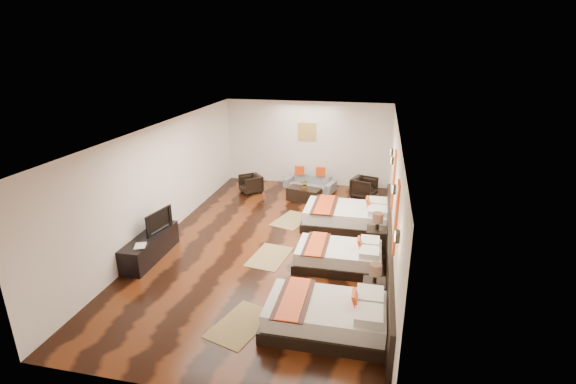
% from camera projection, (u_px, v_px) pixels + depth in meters
% --- Properties ---
extents(floor, '(5.50, 9.50, 0.01)m').
position_uv_depth(floor, '(273.00, 243.00, 10.23)').
color(floor, black).
rests_on(floor, ground).
extents(ceiling, '(5.50, 9.50, 0.01)m').
position_uv_depth(ceiling, '(271.00, 129.00, 9.29)').
color(ceiling, white).
rests_on(ceiling, floor).
extents(back_wall, '(5.50, 0.01, 2.80)m').
position_uv_depth(back_wall, '(307.00, 143.00, 14.14)').
color(back_wall, silver).
rests_on(back_wall, floor).
extents(left_wall, '(0.01, 9.50, 2.80)m').
position_uv_depth(left_wall, '(163.00, 181.00, 10.31)').
color(left_wall, silver).
rests_on(left_wall, floor).
extents(right_wall, '(0.01, 9.50, 2.80)m').
position_uv_depth(right_wall, '(394.00, 197.00, 9.21)').
color(right_wall, silver).
rests_on(right_wall, floor).
extents(headboard_panel, '(0.08, 6.60, 0.90)m').
position_uv_depth(headboard_panel, '(389.00, 253.00, 8.80)').
color(headboard_panel, black).
rests_on(headboard_panel, floor).
extents(bed_near, '(2.06, 1.30, 0.79)m').
position_uv_depth(bed_near, '(327.00, 316.00, 7.06)').
color(bed_near, black).
rests_on(bed_near, floor).
extents(bed_mid, '(1.87, 1.17, 0.71)m').
position_uv_depth(bed_mid, '(340.00, 256.00, 9.09)').
color(bed_mid, black).
rests_on(bed_mid, floor).
extents(bed_far, '(2.26, 1.42, 0.86)m').
position_uv_depth(bed_far, '(348.00, 216.00, 11.03)').
color(bed_far, black).
rests_on(bed_far, floor).
extents(nightstand_a, '(0.42, 0.42, 0.83)m').
position_uv_depth(nightstand_a, '(374.00, 290.00, 7.76)').
color(nightstand_a, black).
rests_on(nightstand_a, floor).
extents(nightstand_b, '(0.46, 0.46, 0.92)m').
position_uv_depth(nightstand_b, '(376.00, 237.00, 9.81)').
color(nightstand_b, black).
rests_on(nightstand_b, floor).
extents(jute_mat_near, '(1.07, 1.37, 0.01)m').
position_uv_depth(jute_mat_near, '(241.00, 324.00, 7.27)').
color(jute_mat_near, olive).
rests_on(jute_mat_near, floor).
extents(jute_mat_mid, '(0.91, 1.29, 0.01)m').
position_uv_depth(jute_mat_mid, '(270.00, 257.00, 9.56)').
color(jute_mat_mid, olive).
rests_on(jute_mat_mid, floor).
extents(jute_mat_far, '(1.07, 1.37, 0.01)m').
position_uv_depth(jute_mat_far, '(292.00, 220.00, 11.54)').
color(jute_mat_far, olive).
rests_on(jute_mat_far, floor).
extents(tv_console, '(0.50, 1.80, 0.55)m').
position_uv_depth(tv_console, '(150.00, 246.00, 9.45)').
color(tv_console, black).
rests_on(tv_console, floor).
extents(tv, '(0.26, 0.87, 0.50)m').
position_uv_depth(tv, '(156.00, 220.00, 9.52)').
color(tv, black).
rests_on(tv, tv_console).
extents(book, '(0.33, 0.37, 0.03)m').
position_uv_depth(book, '(135.00, 246.00, 8.81)').
color(book, black).
rests_on(book, tv_console).
extents(figurine, '(0.34, 0.34, 0.31)m').
position_uv_depth(figurine, '(163.00, 217.00, 9.94)').
color(figurine, brown).
rests_on(figurine, tv_console).
extents(sofa, '(1.79, 1.05, 0.49)m').
position_uv_depth(sofa, '(310.00, 182.00, 13.88)').
color(sofa, slate).
rests_on(sofa, floor).
extents(armchair_left, '(0.89, 0.89, 0.58)m').
position_uv_depth(armchair_left, '(251.00, 184.00, 13.59)').
color(armchair_left, black).
rests_on(armchair_left, floor).
extents(armchair_right, '(0.90, 0.88, 0.64)m').
position_uv_depth(armchair_right, '(364.00, 188.00, 13.16)').
color(armchair_right, black).
rests_on(armchair_right, floor).
extents(coffee_table, '(1.09, 0.73, 0.40)m').
position_uv_depth(coffee_table, '(304.00, 194.00, 12.93)').
color(coffee_table, black).
rests_on(coffee_table, floor).
extents(table_plant, '(0.31, 0.28, 0.30)m').
position_uv_depth(table_plant, '(305.00, 184.00, 12.73)').
color(table_plant, '#2E6020').
rests_on(table_plant, coffee_table).
extents(orange_panel_a, '(0.04, 0.40, 1.30)m').
position_uv_depth(orange_panel_a, '(396.00, 218.00, 7.36)').
color(orange_panel_a, '#D86014').
rests_on(orange_panel_a, right_wall).
extents(orange_panel_b, '(0.04, 0.40, 1.30)m').
position_uv_depth(orange_panel_b, '(394.00, 180.00, 9.39)').
color(orange_panel_b, '#D86014').
rests_on(orange_panel_b, right_wall).
extents(sconce_near, '(0.07, 0.12, 0.18)m').
position_uv_depth(sconce_near, '(397.00, 236.00, 6.31)').
color(sconce_near, black).
rests_on(sconce_near, right_wall).
extents(sconce_mid, '(0.07, 0.12, 0.18)m').
position_uv_depth(sconce_mid, '(394.00, 189.00, 8.33)').
color(sconce_mid, black).
rests_on(sconce_mid, right_wall).
extents(sconce_far, '(0.07, 0.12, 0.18)m').
position_uv_depth(sconce_far, '(392.00, 161.00, 10.36)').
color(sconce_far, black).
rests_on(sconce_far, right_wall).
extents(sconce_lounge, '(0.07, 0.12, 0.18)m').
position_uv_depth(sconce_lounge, '(392.00, 152.00, 11.19)').
color(sconce_lounge, black).
rests_on(sconce_lounge, right_wall).
extents(gold_artwork, '(0.60, 0.04, 0.60)m').
position_uv_depth(gold_artwork, '(307.00, 132.00, 13.98)').
color(gold_artwork, '#AD873F').
rests_on(gold_artwork, back_wall).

